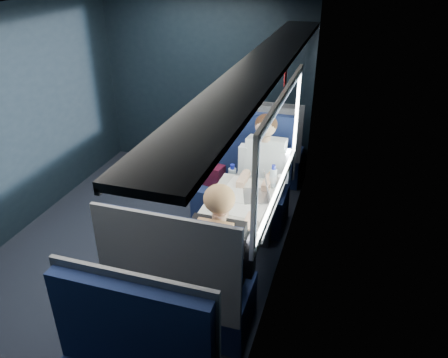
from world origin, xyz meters
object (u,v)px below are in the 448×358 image
(seat_bay_near, at_px, (242,185))
(cup, at_px, (281,180))
(bottle_small, at_px, (273,177))
(seat_row_front, at_px, (262,153))
(seat_bay_far, at_px, (184,290))
(laptop, at_px, (261,192))
(woman, at_px, (222,251))
(man, at_px, (263,171))
(table, at_px, (238,209))

(seat_bay_near, bearing_deg, cup, -41.20)
(bottle_small, bearing_deg, seat_row_front, 106.30)
(seat_bay_near, distance_m, bottle_small, 0.79)
(seat_bay_near, height_order, seat_bay_far, same)
(bottle_small, bearing_deg, cup, 51.25)
(seat_bay_far, distance_m, laptop, 1.14)
(woman, bearing_deg, seat_row_front, 95.70)
(woman, xyz_separation_m, cup, (0.23, 1.15, 0.06))
(seat_bay_near, distance_m, cup, 0.75)
(man, bearing_deg, seat_bay_near, 146.71)
(table, relative_size, laptop, 2.92)
(seat_row_front, bearing_deg, seat_bay_far, -90.00)
(seat_row_front, xyz_separation_m, woman, (0.25, -2.50, 0.32))
(seat_bay_far, xyz_separation_m, cup, (0.48, 1.31, 0.37))
(laptop, relative_size, cup, 3.83)
(seat_row_front, bearing_deg, seat_bay_near, -90.73)
(seat_bay_near, bearing_deg, man, -33.29)
(seat_row_front, relative_size, cup, 12.95)
(seat_bay_near, relative_size, seat_bay_far, 1.00)
(man, xyz_separation_m, bottle_small, (0.17, -0.33, 0.12))
(man, xyz_separation_m, woman, (0.00, -1.41, 0.01))
(table, bearing_deg, seat_bay_far, -101.78)
(woman, distance_m, bottle_small, 1.09)
(laptop, height_order, cup, laptop)
(man, height_order, bottle_small, man)
(seat_row_front, height_order, cup, seat_row_front)
(seat_row_front, bearing_deg, cup, -70.51)
(woman, xyz_separation_m, bottle_small, (0.17, 1.07, 0.11))
(seat_bay_far, bearing_deg, table, 78.22)
(seat_bay_near, height_order, bottle_small, seat_bay_near)
(seat_bay_near, distance_m, seat_row_front, 0.93)
(woman, bearing_deg, table, 95.45)
(man, bearing_deg, woman, -90.00)
(cup, bearing_deg, seat_bay_near, 138.80)
(table, xyz_separation_m, man, (0.07, 0.70, 0.06))
(woman, bearing_deg, seat_bay_far, -146.18)
(seat_bay_near, height_order, cup, seat_bay_near)
(seat_bay_far, xyz_separation_m, man, (0.25, 1.57, 0.30))
(seat_bay_near, relative_size, seat_row_front, 1.09)
(seat_bay_far, xyz_separation_m, bottle_small, (0.42, 1.24, 0.43))
(seat_bay_near, xyz_separation_m, man, (0.26, -0.17, 0.30))
(man, xyz_separation_m, laptop, (0.11, -0.56, 0.08))
(bottle_small, bearing_deg, table, -123.02)
(seat_bay_near, height_order, man, man)
(seat_bay_far, xyz_separation_m, laptop, (0.36, 1.01, 0.39))
(table, distance_m, woman, 0.71)
(seat_bay_far, relative_size, seat_row_front, 1.09)
(seat_row_front, relative_size, bottle_small, 5.06)
(table, bearing_deg, seat_row_front, 95.80)
(table, height_order, seat_bay_near, seat_bay_near)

